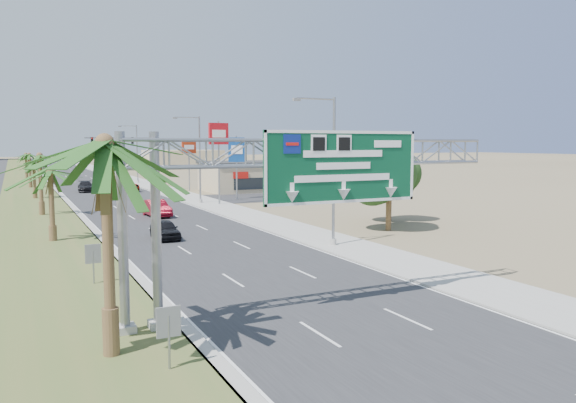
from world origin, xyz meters
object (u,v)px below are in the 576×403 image
(pole_sign_red_near, at_px, (219,139))
(store_building, at_px, (266,176))
(car_left_lane, at_px, (165,230))
(car_far, at_px, (86,187))
(palm_near, at_px, (105,145))
(pole_sign_red_far, at_px, (189,151))
(sign_gantry, at_px, (305,166))
(car_mid_lane, at_px, (156,208))
(pole_sign_blue, at_px, (236,152))
(signal_mast, at_px, (143,158))
(car_right_lane, at_px, (127,186))

(pole_sign_red_near, bearing_deg, store_building, 51.46)
(car_left_lane, height_order, car_far, car_far)
(palm_near, bearing_deg, store_building, 61.72)
(store_building, bearing_deg, pole_sign_red_far, 163.24)
(car_far, distance_m, pole_sign_red_far, 15.55)
(car_left_lane, bearing_deg, sign_gantry, -86.65)
(car_far, bearing_deg, palm_near, -91.31)
(car_left_lane, xyz_separation_m, car_mid_lane, (2.30, 12.72, 0.10))
(pole_sign_blue, bearing_deg, car_left_lane, -121.31)
(car_left_lane, height_order, pole_sign_blue, pole_sign_blue)
(palm_near, height_order, pole_sign_red_near, pole_sign_red_near)
(signal_mast, distance_m, car_left_lane, 42.94)
(sign_gantry, distance_m, car_right_lane, 62.67)
(pole_sign_blue, bearing_deg, pole_sign_red_far, 96.92)
(store_building, bearing_deg, car_left_lane, -123.66)
(signal_mast, height_order, pole_sign_red_near, pole_sign_red_near)
(car_mid_lane, bearing_deg, car_far, 90.37)
(pole_sign_red_far, bearing_deg, signal_mast, 155.74)
(car_right_lane, height_order, pole_sign_red_far, pole_sign_red_far)
(pole_sign_blue, bearing_deg, palm_near, -115.46)
(signal_mast, bearing_deg, pole_sign_red_far, -24.26)
(signal_mast, distance_m, pole_sign_blue, 19.06)
(palm_near, height_order, car_left_lane, palm_near)
(pole_sign_red_near, bearing_deg, car_mid_lane, -140.97)
(pole_sign_red_near, relative_size, pole_sign_blue, 1.20)
(car_mid_lane, relative_size, pole_sign_blue, 0.61)
(pole_sign_red_near, bearing_deg, sign_gantry, -104.20)
(palm_near, bearing_deg, car_right_lane, 79.41)
(car_left_lane, distance_m, car_mid_lane, 12.92)
(car_left_lane, distance_m, pole_sign_red_far, 41.90)
(store_building, xyz_separation_m, car_right_lane, (-19.19, 6.26, -1.20))
(signal_mast, height_order, car_far, signal_mast)
(sign_gantry, relative_size, car_mid_lane, 3.47)
(palm_near, distance_m, car_far, 66.78)
(pole_sign_blue, bearing_deg, car_mid_lane, -136.65)
(store_building, xyz_separation_m, pole_sign_blue, (-9.00, -11.38, 3.82))
(car_left_lane, bearing_deg, signal_mast, 80.70)
(store_building, distance_m, car_left_lane, 43.45)
(pole_sign_red_far, bearing_deg, car_left_lane, -108.65)
(palm_near, distance_m, signal_mast, 65.60)
(pole_sign_red_near, bearing_deg, signal_mast, 99.74)
(sign_gantry, distance_m, palm_near, 8.41)
(sign_gantry, bearing_deg, car_far, 91.38)
(palm_near, relative_size, store_building, 0.46)
(signal_mast, distance_m, pole_sign_red_near, 22.77)
(car_mid_lane, bearing_deg, pole_sign_red_near, 34.27)
(pole_sign_blue, xyz_separation_m, pole_sign_red_far, (-1.77, 14.62, 0.03))
(store_building, xyz_separation_m, car_far, (-24.61, 8.16, -1.26))
(car_far, bearing_deg, car_mid_lane, -80.49)
(sign_gantry, relative_size, pole_sign_red_near, 1.78)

